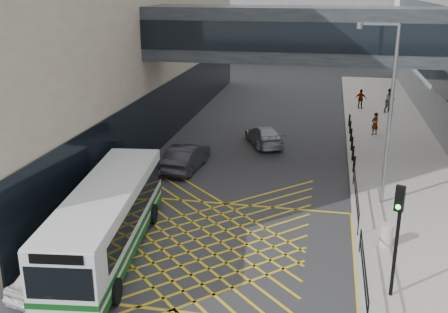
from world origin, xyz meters
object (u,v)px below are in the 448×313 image
Objects in this scene: pedestrian_a at (375,124)px; bus at (108,218)px; traffic_light at (397,226)px; pedestrian_c at (361,99)px; car_silver at (264,135)px; street_lamp at (387,105)px; litter_bin at (386,235)px; car_white at (53,272)px; car_dark at (186,157)px; pedestrian_b at (390,101)px.

bus is at bearing 23.21° from pedestrian_a.
bus is 6.61× the size of pedestrian_a.
traffic_light is 2.50× the size of pedestrian_c.
bus reaches higher than car_silver.
pedestrian_c is (10.88, 27.33, -0.55)m from bus.
street_lamp is at bearing 104.41° from car_silver.
litter_bin is at bearing 51.62° from pedestrian_a.
car_white is 2.42× the size of pedestrian_c.
traffic_light is 2.60× the size of pedestrian_a.
street_lamp is at bearing 50.83° from pedestrian_a.
pedestrian_b is (12.81, 16.18, 0.40)m from car_dark.
pedestrian_b is (13.15, 26.38, -0.38)m from bus.
car_dark is 20.64m from pedestrian_b.
pedestrian_b is (1.67, 7.10, 0.20)m from pedestrian_a.
pedestrian_a reaches higher than car_dark.
street_lamp is at bearing 89.78° from litter_bin.
street_lamp is (0.21, 8.30, 2.17)m from traffic_light.
pedestrian_a is at bearing 111.70° from pedestrian_c.
car_white is 0.91× the size of car_silver.
street_lamp is 12.88m from pedestrian_a.
car_silver is (3.82, 5.62, -0.07)m from car_dark.
car_silver is 8.10m from pedestrian_a.
car_silver is 4.72× the size of litter_bin.
pedestrian_b is 2.46m from pedestrian_c.
pedestrian_a is (11.13, 9.09, 0.20)m from car_dark.
bus is at bearing -152.80° from pedestrian_b.
pedestrian_b is at bearing 106.34° from traffic_light.
traffic_light reaches higher than car_dark.
car_silver is 18.35m from traffic_light.
car_silver is at bearing 77.22° from pedestrian_c.
pedestrian_a reaches higher than car_white.
traffic_light is (10.26, -11.43, 2.06)m from car_dark.
bus is 22.45m from pedestrian_a.
pedestrian_b is (14.08, 29.14, 0.51)m from car_white.
pedestrian_b is at bearing -123.97° from car_dark.
litter_bin is at bearing -131.95° from pedestrian_b.
car_silver is at bearing 116.49° from litter_bin.
pedestrian_b is (2.36, 23.87, 0.52)m from litter_bin.
pedestrian_b is at bearing 174.61° from pedestrian_c.
pedestrian_a is 0.96× the size of pedestrian_c.
pedestrian_c is at bearing -121.83° from pedestrian_a.
street_lamp is at bearing 167.76° from car_dark.
car_silver is (5.09, 18.58, 0.05)m from car_white.
bus is 2.54× the size of traffic_light.
pedestrian_a is 8.07m from pedestrian_c.
car_dark is at bearing 80.92° from bus.
car_white is 25.30m from pedestrian_a.
street_lamp is (6.65, -8.74, 4.30)m from car_silver.
car_silver is 2.21× the size of pedestrian_b.
car_white is 11.83m from traffic_light.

